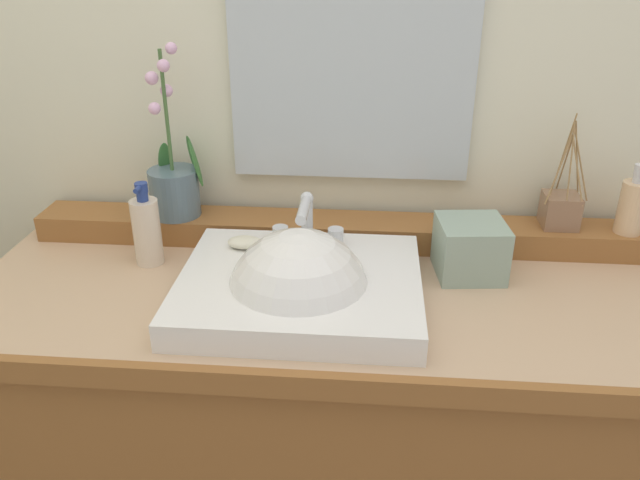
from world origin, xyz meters
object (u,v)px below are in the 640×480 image
Objects in this scene: soap_dispenser at (632,205)px; tissue_box at (470,248)px; reed_diffuser at (560,209)px; potted_plant at (174,183)px; soap_bar at (245,242)px; lotion_bottle at (147,230)px; sink_basin at (299,295)px.

tissue_box is (-0.34, -0.11, -0.06)m from soap_dispenser.
soap_dispenser is 0.61× the size of reed_diffuser.
potted_plant is at bearing -179.35° from reed_diffuser.
lotion_bottle reaches higher than soap_bar.
potted_plant is at bearing 78.64° from lotion_bottle.
lotion_bottle is (-0.21, 0.02, 0.01)m from soap_bar.
soap_dispenser is at bearing 20.79° from sink_basin.
potted_plant is 0.14m from lotion_bottle.
lotion_bottle reaches higher than tissue_box.
soap_bar is at bearing -166.40° from reed_diffuser.
reed_diffuser is (-0.14, 0.02, -0.02)m from soap_dispenser.
soap_bar is at bearing -39.07° from potted_plant.
lotion_bottle is at bearing 157.42° from sink_basin.
reed_diffuser reaches higher than lotion_bottle.
soap_bar is 0.47× the size of soap_dispenser.
potted_plant reaches higher than reed_diffuser.
lotion_bottle is at bearing 174.24° from soap_bar.
soap_dispenser is 1.01m from lotion_bottle.
soap_dispenser reaches higher than lotion_bottle.
potted_plant is 2.50× the size of soap_dispenser.
soap_bar is at bearing 136.49° from sink_basin.
potted_plant is 2.87× the size of tissue_box.
tissue_box is (0.63, -0.12, -0.08)m from potted_plant.
lotion_bottle is 0.66m from tissue_box.
potted_plant is 1.52× the size of reed_diffuser.
reed_diffuser is 0.24m from tissue_box.
reed_diffuser reaches higher than soap_dispenser.
sink_basin is at bearing -152.58° from reed_diffuser.
sink_basin is 1.20× the size of potted_plant.
lotion_bottle is (-1.00, -0.12, -0.04)m from soap_dispenser.
sink_basin is 6.40× the size of soap_bar.
sink_basin is 0.60m from reed_diffuser.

